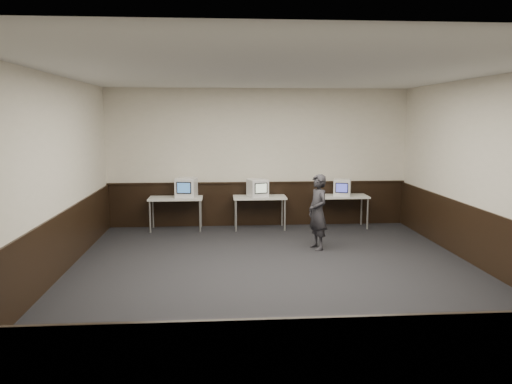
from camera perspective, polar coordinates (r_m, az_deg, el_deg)
floor at (r=8.05m, az=2.51°, el=-9.79°), size 8.00×8.00×0.00m
ceiling at (r=7.68m, az=2.67°, el=13.53°), size 8.00×8.00×0.00m
back_wall at (r=11.66m, az=0.26°, el=3.93°), size 7.00×0.00×7.00m
front_wall at (r=3.82m, az=9.72°, el=-5.59°), size 7.00×0.00×7.00m
left_wall at (r=8.07m, az=-22.92°, el=1.25°), size 0.00×8.00×8.00m
right_wall at (r=8.83m, az=25.78°, el=1.63°), size 0.00×8.00×8.00m
wainscot_back at (r=11.78m, az=0.27°, el=-1.42°), size 6.98×0.04×1.00m
wainscot_front at (r=4.24m, az=9.26°, el=-20.12°), size 6.98×0.04×1.00m
wainscot_left at (r=8.27m, az=-22.35°, el=-6.34°), size 0.04×7.98×1.00m
wainscot_right at (r=9.00m, az=25.22°, el=-5.34°), size 0.04×7.98×1.00m
wainscot_rail at (r=11.68m, az=0.28°, el=1.07°), size 6.98×0.06×0.04m
desk_left at (r=11.39m, az=-9.16°, el=-0.96°), size 1.20×0.60×0.75m
desk_center at (r=11.38m, az=0.42°, el=-0.86°), size 1.20×0.60×0.75m
desk_right at (r=11.68m, az=9.75°, el=-0.74°), size 1.20×0.60×0.75m
emac_left at (r=11.35m, az=-7.97°, el=0.52°), size 0.51×0.53×0.44m
emac_center at (r=11.30m, az=0.19°, el=0.47°), size 0.51×0.52×0.40m
emac_right at (r=11.61m, az=9.83°, el=0.51°), size 0.48×0.49×0.38m
person at (r=9.67m, az=7.07°, el=-2.29°), size 0.48×0.61×1.46m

